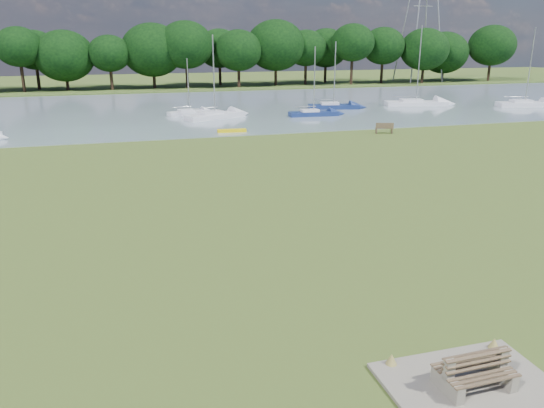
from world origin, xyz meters
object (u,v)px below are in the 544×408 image
object	(u,v)px
sailboat_2	(214,114)
sailboat_3	(524,102)
sailboat_0	(415,102)
sailboat_6	(189,111)
kayak	(232,131)
sailboat_1	(313,112)
riverbank_bench	(384,128)
sailboat_4	(333,105)
bench_pair	(475,372)

from	to	relation	value
sailboat_2	sailboat_3	xyz separation A→B (m)	(39.11, -0.59, 0.02)
sailboat_0	sailboat_6	bearing A→B (deg)	-166.09
kayak	sailboat_1	xyz separation A→B (m)	(10.76, 7.73, 0.31)
kayak	sailboat_6	bearing A→B (deg)	104.15
riverbank_bench	sailboat_4	world-z (taller)	sailboat_4
sailboat_2	kayak	bearing A→B (deg)	-113.83
riverbank_bench	sailboat_6	world-z (taller)	sailboat_6
kayak	sailboat_1	distance (m)	13.25
sailboat_2	sailboat_6	size ratio (longest dim) A/B	1.40
riverbank_bench	sailboat_1	xyz separation A→B (m)	(-2.38, 12.05, -0.01)
sailboat_2	sailboat_4	bearing A→B (deg)	-9.46
bench_pair	sailboat_3	size ratio (longest dim) A/B	0.20
riverbank_bench	kayak	size ratio (longest dim) A/B	0.64
sailboat_4	riverbank_bench	bearing A→B (deg)	-85.52
bench_pair	sailboat_2	size ratio (longest dim) A/B	0.22
bench_pair	sailboat_0	size ratio (longest dim) A/B	0.19
sailboat_0	sailboat_1	xyz separation A→B (m)	(-15.79, -5.31, -0.03)
sailboat_0	sailboat_2	size ratio (longest dim) A/B	1.13
kayak	sailboat_3	xyz separation A→B (m)	(39.10, 8.30, 0.39)
kayak	sailboat_0	bearing A→B (deg)	29.80
sailboat_3	sailboat_0	bearing A→B (deg)	170.94
kayak	sailboat_1	size ratio (longest dim) A/B	0.36
sailboat_1	sailboat_2	bearing A→B (deg)	176.13
sailboat_2	sailboat_3	world-z (taller)	sailboat_3
kayak	sailboat_2	distance (m)	8.90
bench_pair	sailboat_0	world-z (taller)	sailboat_0
kayak	sailboat_0	size ratio (longest dim) A/B	0.27
kayak	sailboat_6	xyz separation A→B (m)	(-2.28, 12.31, 0.27)
sailboat_0	sailboat_2	xyz separation A→B (m)	(-26.56, -4.15, 0.02)
bench_pair	sailboat_4	bearing A→B (deg)	69.93
sailboat_2	sailboat_4	size ratio (longest dim) A/B	1.09
kayak	sailboat_2	size ratio (longest dim) A/B	0.31
sailboat_2	sailboat_3	distance (m)	39.12
kayak	sailboat_2	bearing A→B (deg)	93.71
sailboat_2	sailboat_0	bearing A→B (deg)	-15.02
kayak	sailboat_4	bearing A→B (deg)	43.74
bench_pair	sailboat_3	distance (m)	61.88
kayak	sailboat_0	distance (m)	29.58
riverbank_bench	sailboat_0	xyz separation A→B (m)	(13.40, 17.36, 0.03)
kayak	sailboat_2	xyz separation A→B (m)	(-0.01, 8.89, 0.36)
riverbank_bench	sailboat_2	world-z (taller)	sailboat_2
sailboat_3	sailboat_4	world-z (taller)	sailboat_3
sailboat_0	sailboat_4	distance (m)	11.34
sailboat_3	sailboat_4	xyz separation A→B (m)	(-23.89, 4.51, -0.04)
sailboat_0	sailboat_3	bearing A→B (deg)	-8.20
kayak	sailboat_6	distance (m)	12.52
riverbank_bench	sailboat_1	distance (m)	12.29
sailboat_2	riverbank_bench	bearing A→B (deg)	-69.01
sailboat_3	sailboat_4	bearing A→B (deg)	-179.07
sailboat_2	sailboat_6	xyz separation A→B (m)	(-2.27, 3.42, -0.10)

